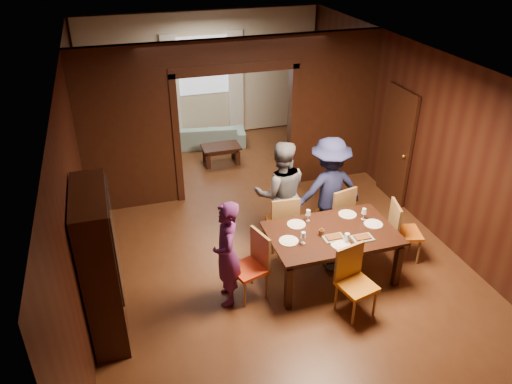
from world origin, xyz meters
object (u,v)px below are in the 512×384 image
object	(u,v)px
coffee_table	(221,155)
chair_far_r	(335,211)
person_purple	(227,254)
sofa	(207,135)
person_navy	(329,189)
chair_right	(406,231)
hutch	(101,266)
chair_far_l	(282,220)
person_grey	(281,194)
chair_near	(357,284)
chair_left	(248,267)
dining_table	(330,254)

from	to	relation	value
coffee_table	chair_far_r	xyz separation A→B (m)	(1.12, -3.26, 0.28)
person_purple	sofa	distance (m)	5.36
person_navy	chair_far_r	xyz separation A→B (m)	(0.12, -0.05, -0.39)
coffee_table	chair_right	bearing A→B (deg)	-65.20
coffee_table	hutch	size ratio (longest dim) A/B	0.40
chair_far_l	person_navy	bearing A→B (deg)	-171.16
chair_right	chair_far_r	xyz separation A→B (m)	(-0.78, 0.85, 0.00)
person_grey	person_navy	size ratio (longest dim) A/B	1.00
person_purple	chair_far_l	distance (m)	1.53
person_navy	sofa	bearing A→B (deg)	-76.89
chair_near	chair_right	bearing A→B (deg)	21.67
person_navy	hutch	world-z (taller)	hutch
person_purple	chair_right	bearing A→B (deg)	102.00
chair_right	hutch	xyz separation A→B (m)	(-4.42, -0.23, 0.52)
chair_far_r	chair_far_l	bearing A→B (deg)	-12.86
person_grey	chair_right	distance (m)	1.99
person_grey	coffee_table	distance (m)	3.19
person_navy	chair_right	bearing A→B (deg)	133.34
person_navy	coffee_table	world-z (taller)	person_navy
person_grey	chair_left	bearing A→B (deg)	63.05
chair_far_l	dining_table	bearing A→B (deg)	119.57
chair_left	chair_near	xyz separation A→B (m)	(1.25, -0.76, 0.00)
coffee_table	person_grey	bearing A→B (deg)	-85.84
chair_far_r	chair_near	distance (m)	1.82
person_purple	chair_near	bearing A→B (deg)	73.02
person_navy	person_grey	bearing A→B (deg)	-8.49
dining_table	chair_far_l	bearing A→B (deg)	115.27
chair_near	hutch	world-z (taller)	hutch
person_purple	sofa	size ratio (longest dim) A/B	0.89
chair_far_r	sofa	bearing A→B (deg)	-87.62
person_purple	coffee_table	world-z (taller)	person_purple
chair_right	person_navy	bearing A→B (deg)	58.99
dining_table	chair_left	bearing A→B (deg)	-176.61
hutch	sofa	bearing A→B (deg)	65.59
person_navy	chair_far_r	size ratio (longest dim) A/B	1.81
chair_near	dining_table	bearing A→B (deg)	75.97
sofa	chair_far_r	bearing A→B (deg)	114.95
hutch	chair_right	bearing A→B (deg)	2.97
coffee_table	chair_near	xyz separation A→B (m)	(0.62, -5.02, 0.28)
chair_far_r	chair_near	bearing A→B (deg)	60.49
chair_far_r	person_navy	bearing A→B (deg)	-37.89
person_purple	person_grey	xyz separation A→B (m)	(1.16, 1.15, 0.11)
person_grey	sofa	size ratio (longest dim) A/B	1.01
person_navy	chair_near	distance (m)	1.89
dining_table	chair_far_l	distance (m)	1.01
coffee_table	chair_near	bearing A→B (deg)	-82.98
chair_far_r	dining_table	bearing A→B (deg)	48.08
chair_far_l	chair_left	bearing A→B (deg)	53.90
person_navy	hutch	bearing A→B (deg)	16.47
sofa	chair_far_r	distance (m)	4.44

